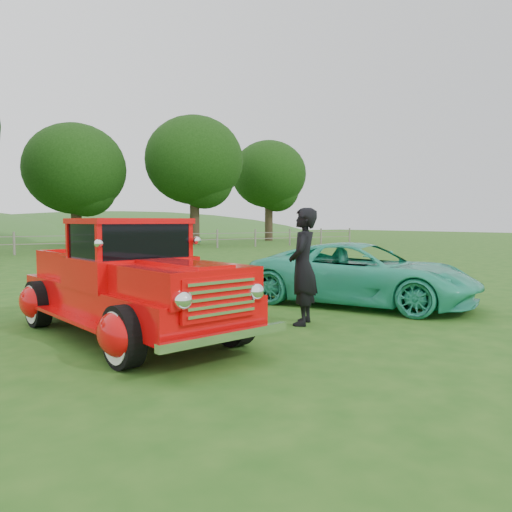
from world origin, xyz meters
TOP-DOWN VIEW (x-y plane):
  - ground at (0.00, 0.00)m, footprint 140.00×140.00m
  - fence_line at (0.00, 22.00)m, footprint 48.00×0.12m
  - tree_near_east at (5.00, 29.00)m, footprint 6.80×6.80m
  - tree_mid_east at (13.00, 27.00)m, footprint 7.20×7.20m
  - tree_far_east at (22.00, 30.00)m, footprint 6.60×6.60m
  - red_pickup at (-1.67, 1.28)m, footprint 2.61×5.14m
  - teal_sedan at (3.32, 1.23)m, footprint 3.86×5.11m
  - man at (1.04, 0.43)m, footprint 0.85×0.83m

SIDE VIEW (x-z plane):
  - ground at x=0.00m, z-range 0.00..0.00m
  - fence_line at x=0.00m, z-range 0.00..1.20m
  - teal_sedan at x=3.32m, z-range 0.00..1.29m
  - red_pickup at x=-1.67m, z-range -0.09..1.69m
  - man at x=1.04m, z-range 0.00..1.96m
  - tree_near_east at x=5.00m, z-range 1.08..9.41m
  - tree_far_east at x=22.00m, z-range 1.43..10.29m
  - tree_mid_east at x=13.00m, z-range 1.45..10.89m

